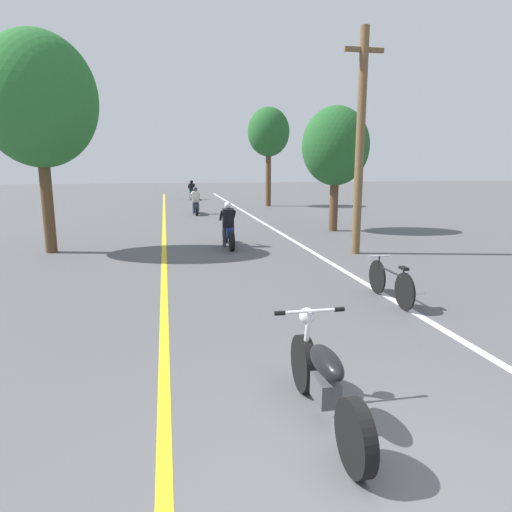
% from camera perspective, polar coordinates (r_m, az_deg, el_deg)
% --- Properties ---
extents(ground_plane, '(120.00, 120.00, 0.00)m').
position_cam_1_polar(ground_plane, '(4.11, 16.27, -26.97)').
color(ground_plane, '#515154').
extents(lane_stripe_center, '(0.14, 48.00, 0.01)m').
position_cam_1_polar(lane_stripe_center, '(16.06, -11.42, 2.19)').
color(lane_stripe_center, yellow).
rests_on(lane_stripe_center, ground).
extents(lane_stripe_edge, '(0.14, 48.00, 0.01)m').
position_cam_1_polar(lane_stripe_edge, '(16.59, 3.42, 2.68)').
color(lane_stripe_edge, white).
rests_on(lane_stripe_edge, ground).
extents(utility_pole, '(1.10, 0.24, 6.08)m').
position_cam_1_polar(utility_pole, '(13.19, 12.89, 13.79)').
color(utility_pole, brown).
rests_on(utility_pole, ground).
extents(roadside_tree_right_near, '(2.52, 2.27, 4.63)m').
position_cam_1_polar(roadside_tree_right_near, '(17.63, 9.93, 13.30)').
color(roadside_tree_right_near, '#513A23').
rests_on(roadside_tree_right_near, ground).
extents(roadside_tree_right_far, '(2.49, 2.24, 5.82)m').
position_cam_1_polar(roadside_tree_right_far, '(27.98, 1.58, 15.14)').
color(roadside_tree_right_far, '#513A23').
rests_on(roadside_tree_right_far, ground).
extents(roadside_tree_left, '(3.17, 2.86, 6.07)m').
position_cam_1_polar(roadside_tree_left, '(14.40, -25.57, 17.12)').
color(roadside_tree_left, '#513A23').
rests_on(roadside_tree_left, ground).
extents(motorcycle_foreground, '(0.77, 2.09, 1.02)m').
position_cam_1_polar(motorcycle_foreground, '(4.65, 8.56, -15.29)').
color(motorcycle_foreground, black).
rests_on(motorcycle_foreground, ground).
extents(motorcycle_rider_lead, '(0.50, 2.08, 1.39)m').
position_cam_1_polar(motorcycle_rider_lead, '(14.16, -3.49, 3.29)').
color(motorcycle_rider_lead, black).
rests_on(motorcycle_rider_lead, ground).
extents(motorcycle_rider_mid, '(0.50, 1.98, 1.38)m').
position_cam_1_polar(motorcycle_rider_mid, '(23.59, -7.56, 6.48)').
color(motorcycle_rider_mid, black).
rests_on(motorcycle_rider_mid, ground).
extents(motorcycle_rider_far, '(0.50, 2.19, 1.40)m').
position_cam_1_polar(motorcycle_rider_far, '(33.34, -8.04, 7.91)').
color(motorcycle_rider_far, black).
rests_on(motorcycle_rider_far, ground).
extents(bicycle_parked, '(0.44, 1.74, 0.78)m').
position_cam_1_polar(bicycle_parked, '(8.84, 16.45, -3.19)').
color(bicycle_parked, black).
rests_on(bicycle_parked, ground).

